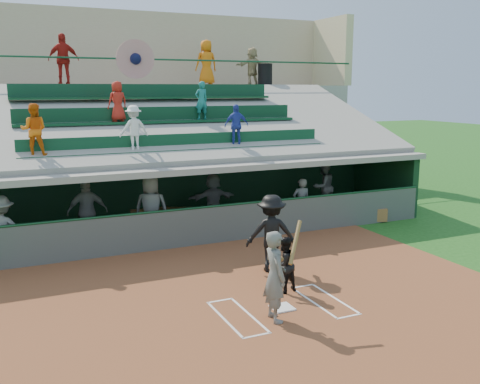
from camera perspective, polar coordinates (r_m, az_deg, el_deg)
name	(u,v)px	position (r m, az deg, el deg)	size (l,w,h in m)	color
ground	(282,309)	(11.35, 4.52, -12.35)	(100.00, 100.00, 0.00)	#194D15
dirt_slab	(271,300)	(11.75, 3.32, -11.44)	(11.00, 9.00, 0.02)	brown
home_plate	(282,308)	(11.34, 4.52, -12.19)	(0.43, 0.43, 0.03)	white
batters_box_chalk	(282,308)	(11.34, 4.52, -12.25)	(2.65, 1.85, 0.01)	white
dugout_floor	(180,230)	(17.23, -6.37, -4.08)	(16.00, 3.50, 0.04)	gray
concourse_slab	(130,140)	(23.27, -11.67, 5.40)	(20.00, 3.00, 4.60)	gray
grandstand	(148,149)	(20.38, -9.82, 4.59)	(20.40, 10.40, 7.80)	#4F534E
batter_at_plate	(275,276)	(10.48, 3.78, -8.89)	(0.87, 0.77, 1.95)	#525550
catcher	(284,265)	(11.98, 4.72, -7.72)	(0.62, 0.48, 1.27)	black
home_umpire	(271,233)	(13.23, 3.36, -4.40)	(1.24, 0.71, 1.92)	black
dugout_bench	(174,214)	(18.37, -7.10, -2.39)	(14.51, 0.44, 0.44)	olive
dugout_player_a	(2,230)	(14.91, -24.06, -3.75)	(1.16, 0.67, 1.80)	#585A55
dugout_player_b	(87,212)	(15.92, -15.96, -2.05)	(1.13, 0.47, 1.93)	#60635D
dugout_player_c	(151,209)	(15.75, -9.43, -1.79)	(0.98, 0.64, 2.00)	#525550
dugout_player_d	(213,200)	(17.54, -2.89, -0.81)	(1.60, 0.51, 1.72)	#5A5D58
dugout_player_e	(301,203)	(17.45, 6.55, -1.13)	(0.58, 0.38, 1.60)	#50524E
dugout_player_f	(323,187)	(19.54, 8.88, 0.56)	(0.92, 0.72, 1.89)	#5B5E59
trash_bin	(265,75)	(24.31, 2.69, 12.41)	(0.64, 0.64, 0.96)	black
concourse_staff_a	(64,59)	(21.50, -18.30, 13.30)	(1.11, 0.46, 1.89)	#A81913
concourse_staff_b	(206,63)	(23.79, -3.61, 13.60)	(0.94, 0.61, 1.93)	orange
concourse_staff_c	(252,66)	(24.59, 1.30, 13.24)	(1.56, 0.50, 1.68)	tan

